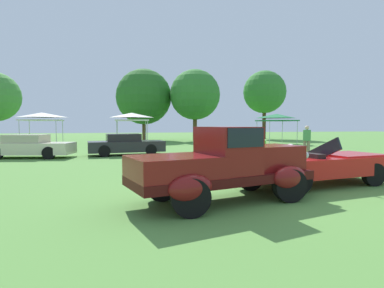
# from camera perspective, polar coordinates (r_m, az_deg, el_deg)

# --- Properties ---
(ground_plane) EXTENTS (120.00, 120.00, 0.00)m
(ground_plane) POSITION_cam_1_polar(r_m,az_deg,el_deg) (7.92, 8.95, -9.21)
(ground_plane) COLOR #568C3D
(feature_pickup_truck) EXTENTS (4.46, 2.64, 1.70)m
(feature_pickup_truck) POSITION_cam_1_polar(r_m,az_deg,el_deg) (7.05, 5.94, -3.64)
(feature_pickup_truck) COLOR #400B0B
(feature_pickup_truck) RESTS_ON ground_plane
(neighbor_convertible) EXTENTS (4.58, 2.39, 1.40)m
(neighbor_convertible) POSITION_cam_1_polar(r_m,az_deg,el_deg) (9.83, 22.54, -3.52)
(neighbor_convertible) COLOR red
(neighbor_convertible) RESTS_ON ground_plane
(show_car_cream) EXTENTS (4.55, 2.45, 1.22)m
(show_car_cream) POSITION_cam_1_polar(r_m,az_deg,el_deg) (18.38, -27.78, -0.40)
(show_car_cream) COLOR beige
(show_car_cream) RESTS_ON ground_plane
(show_car_charcoal) EXTENTS (4.40, 2.17, 1.22)m
(show_car_charcoal) POSITION_cam_1_polar(r_m,az_deg,el_deg) (18.18, -12.07, -0.11)
(show_car_charcoal) COLOR #28282D
(show_car_charcoal) RESTS_ON ground_plane
(show_car_lime) EXTENTS (4.18, 2.36, 1.22)m
(show_car_lime) POSITION_cam_1_polar(r_m,az_deg,el_deg) (18.96, 6.96, 0.09)
(show_car_lime) COLOR #60C62D
(show_car_lime) RESTS_ON ground_plane
(spectator_between_cars) EXTENTS (0.47, 0.41, 1.69)m
(spectator_between_cars) POSITION_cam_1_polar(r_m,az_deg,el_deg) (18.29, 20.36, 0.76)
(spectator_between_cars) COLOR #7F7056
(spectator_between_cars) RESTS_ON ground_plane
(canopy_tent_left_field) EXTENTS (2.89, 2.89, 2.71)m
(canopy_tent_left_field) POSITION_cam_1_polar(r_m,az_deg,el_deg) (27.63, -25.91, 4.64)
(canopy_tent_left_field) COLOR #B7B7BC
(canopy_tent_left_field) RESTS_ON ground_plane
(canopy_tent_center_field) EXTENTS (2.64, 2.64, 2.71)m
(canopy_tent_center_field) POSITION_cam_1_polar(r_m,az_deg,el_deg) (25.95, -11.03, 5.02)
(canopy_tent_center_field) COLOR #B7B7BC
(canopy_tent_center_field) RESTS_ON ground_plane
(canopy_tent_right_field) EXTENTS (2.90, 2.90, 2.71)m
(canopy_tent_right_field) POSITION_cam_1_polar(r_m,az_deg,el_deg) (28.97, 15.30, 4.81)
(canopy_tent_right_field) COLOR #B7B7BC
(canopy_tent_right_field) RESTS_ON ground_plane
(treeline_mid_left) EXTENTS (6.10, 6.10, 7.86)m
(treeline_mid_left) POSITION_cam_1_polar(r_m,az_deg,el_deg) (35.06, -8.84, 8.56)
(treeline_mid_left) COLOR brown
(treeline_mid_left) RESTS_ON ground_plane
(treeline_center) EXTENTS (5.39, 5.39, 7.65)m
(treeline_center) POSITION_cam_1_polar(r_m,az_deg,el_deg) (33.66, 0.55, 9.04)
(treeline_center) COLOR brown
(treeline_center) RESTS_ON ground_plane
(treeline_mid_right) EXTENTS (5.18, 5.18, 8.32)m
(treeline_mid_right) POSITION_cam_1_polar(r_m,az_deg,el_deg) (39.43, 13.20, 9.27)
(treeline_mid_right) COLOR #47331E
(treeline_mid_right) RESTS_ON ground_plane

